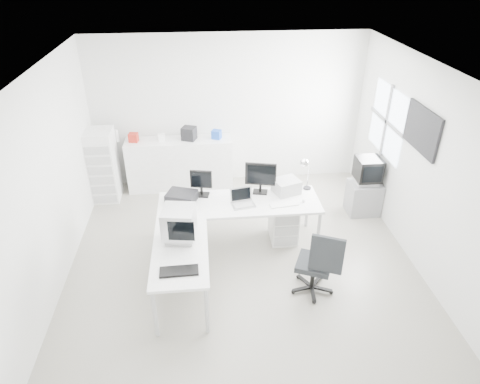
{
  "coord_description": "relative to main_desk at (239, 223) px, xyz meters",
  "views": [
    {
      "loc": [
        -0.51,
        -5.07,
        4.08
      ],
      "look_at": [
        0.0,
        0.2,
        1.0
      ],
      "focal_mm": 32.0,
      "sensor_mm": 36.0,
      "label": 1
    }
  ],
  "objects": [
    {
      "name": "laser_printer",
      "position": [
        0.75,
        0.22,
        0.48
      ],
      "size": [
        0.46,
        0.43,
        0.21
      ],
      "primitive_type": "cube",
      "rotation": [
        0.0,
        0.0,
        0.34
      ],
      "color": "#A9A9A9",
      "rests_on": "main_desk"
    },
    {
      "name": "clutter_box_c",
      "position": [
        -0.74,
        1.9,
        0.72
      ],
      "size": [
        0.3,
        0.29,
        0.24
      ],
      "primitive_type": "cube",
      "rotation": [
        0.0,
        0.0,
        -0.38
      ],
      "color": "black",
      "rests_on": "sideboard"
    },
    {
      "name": "clutter_box_d",
      "position": [
        -0.24,
        1.9,
        0.68
      ],
      "size": [
        0.2,
        0.19,
        0.16
      ],
      "primitive_type": "cube",
      "rotation": [
        0.0,
        0.0,
        -0.4
      ],
      "color": "blue",
      "rests_on": "sideboard"
    },
    {
      "name": "ceiling",
      "position": [
        -0.0,
        -0.34,
        2.42
      ],
      "size": [
        5.0,
        5.0,
        0.01
      ],
      "primitive_type": "cube",
      "color": "white",
      "rests_on": "back_wall"
    },
    {
      "name": "desk_lamp",
      "position": [
        1.1,
        0.3,
        0.59
      ],
      "size": [
        0.17,
        0.17,
        0.43
      ],
      "primitive_type": null,
      "rotation": [
        0.0,
        0.0,
        -0.18
      ],
      "color": "silver",
      "rests_on": "main_desk"
    },
    {
      "name": "clutter_box_b",
      "position": [
        -1.24,
        1.9,
        0.66
      ],
      "size": [
        0.14,
        0.12,
        0.12
      ],
      "primitive_type": "cube",
      "rotation": [
        0.0,
        0.0,
        0.16
      ],
      "color": "white",
      "rests_on": "sideboard"
    },
    {
      "name": "wall_picture",
      "position": [
        2.47,
        -0.24,
        1.52
      ],
      "size": [
        0.04,
        0.9,
        0.6
      ],
      "primitive_type": null,
      "color": "black",
      "rests_on": "right_wall"
    },
    {
      "name": "laptop",
      "position": [
        0.05,
        -0.1,
        0.49
      ],
      "size": [
        0.42,
        0.43,
        0.24
      ],
      "primitive_type": null,
      "rotation": [
        0.0,
        0.0,
        0.19
      ],
      "color": "#B7B7BA",
      "rests_on": "main_desk"
    },
    {
      "name": "white_keyboard",
      "position": [
        0.65,
        -0.15,
        0.38
      ],
      "size": [
        0.44,
        0.19,
        0.02
      ],
      "primitive_type": "cube",
      "rotation": [
        0.0,
        0.0,
        0.14
      ],
      "color": "white",
      "rests_on": "main_desk"
    },
    {
      "name": "filing_cabinet",
      "position": [
        -2.28,
        1.63,
        0.28
      ],
      "size": [
        0.46,
        0.55,
        1.31
      ],
      "primitive_type": "cube",
      "color": "white",
      "rests_on": "floor"
    },
    {
      "name": "window",
      "position": [
        2.48,
        0.86,
        1.23
      ],
      "size": [
        0.02,
        1.2,
        1.1
      ],
      "primitive_type": null,
      "color": "white",
      "rests_on": "right_wall"
    },
    {
      "name": "crt_tv",
      "position": [
        2.22,
        0.68,
        0.43
      ],
      "size": [
        0.5,
        0.48,
        0.45
      ],
      "primitive_type": null,
      "color": "black",
      "rests_on": "tv_cabinet"
    },
    {
      "name": "tv_cabinet",
      "position": [
        2.22,
        0.68,
        -0.09
      ],
      "size": [
        0.53,
        0.43,
        0.58
      ],
      "primitive_type": "cube",
      "color": "gray",
      "rests_on": "floor"
    },
    {
      "name": "clutter_box_a",
      "position": [
        -1.74,
        1.9,
        0.68
      ],
      "size": [
        0.18,
        0.16,
        0.16
      ],
      "primitive_type": "cube",
      "rotation": [
        0.0,
        0.0,
        -0.16
      ],
      "color": "#AF2419",
      "rests_on": "sideboard"
    },
    {
      "name": "side_desk",
      "position": [
        -0.85,
        -1.1,
        0.0
      ],
      "size": [
        0.7,
        1.4,
        0.75
      ],
      "primitive_type": null,
      "color": "white",
      "rests_on": "floor"
    },
    {
      "name": "inkjet_printer",
      "position": [
        -0.85,
        0.1,
        0.45
      ],
      "size": [
        0.5,
        0.45,
        0.15
      ],
      "primitive_type": "cube",
      "rotation": [
        0.0,
        0.0,
        -0.34
      ],
      "color": "black",
      "rests_on": "main_desk"
    },
    {
      "name": "floor",
      "position": [
        -0.0,
        -0.34,
        -0.38
      ],
      "size": [
        5.0,
        5.0,
        0.01
      ],
      "primitive_type": "cube",
      "color": "#B4B1A1",
      "rests_on": "ground"
    },
    {
      "name": "office_chair",
      "position": [
        0.88,
        -1.15,
        0.12
      ],
      "size": [
        0.76,
        0.76,
        1.0
      ],
      "primitive_type": null,
      "rotation": [
        0.0,
        0.0,
        -0.42
      ],
      "color": "#252729",
      "rests_on": "floor"
    },
    {
      "name": "crt_monitor",
      "position": [
        -0.85,
        -0.85,
        0.63
      ],
      "size": [
        0.51,
        0.51,
        0.51
      ],
      "primitive_type": null,
      "rotation": [
        0.0,
        0.0,
        -0.15
      ],
      "color": "#B7B7BA",
      "rests_on": "side_desk"
    },
    {
      "name": "right_wall",
      "position": [
        2.5,
        -0.34,
        1.02
      ],
      "size": [
        0.02,
        5.0,
        2.8
      ],
      "primitive_type": "cube",
      "color": "silver",
      "rests_on": "floor"
    },
    {
      "name": "main_desk",
      "position": [
        0.0,
        0.0,
        0.0
      ],
      "size": [
        2.4,
        0.8,
        0.75
      ],
      "primitive_type": null,
      "color": "white",
      "rests_on": "floor"
    },
    {
      "name": "back_wall",
      "position": [
        -0.0,
        2.16,
        1.02
      ],
      "size": [
        5.0,
        0.02,
        2.8
      ],
      "primitive_type": "cube",
      "color": "silver",
      "rests_on": "floor"
    },
    {
      "name": "black_keyboard",
      "position": [
        -0.85,
        -1.5,
        0.39
      ],
      "size": [
        0.46,
        0.19,
        0.03
      ],
      "primitive_type": "cube",
      "rotation": [
        0.0,
        0.0,
        0.03
      ],
      "color": "black",
      "rests_on": "side_desk"
    },
    {
      "name": "lcd_monitor_large",
      "position": [
        0.35,
        0.25,
        0.62
      ],
      "size": [
        0.5,
        0.29,
        0.49
      ],
      "primitive_type": null,
      "rotation": [
        0.0,
        0.0,
        -0.22
      ],
      "color": "black",
      "rests_on": "main_desk"
    },
    {
      "name": "drawer_pedestal",
      "position": [
        0.7,
        0.05,
        -0.08
      ],
      "size": [
        0.4,
        0.5,
        0.6
      ],
      "primitive_type": "cube",
      "color": "white",
      "rests_on": "floor"
    },
    {
      "name": "sideboard",
      "position": [
        -0.94,
        1.9,
        0.11
      ],
      "size": [
        1.95,
        0.49,
        0.98
      ],
      "primitive_type": "cube",
      "color": "white",
      "rests_on": "floor"
    },
    {
      "name": "white_mouse",
      "position": [
        0.95,
        -0.1,
        0.4
      ],
      "size": [
        0.05,
        0.05,
        0.05
      ],
      "primitive_type": "sphere",
      "color": "white",
      "rests_on": "main_desk"
    },
    {
      "name": "clutter_bottle",
      "position": [
        -2.04,
        1.94,
        0.71
      ],
      "size": [
        0.07,
        0.07,
        0.22
      ],
      "primitive_type": "cylinder",
      "color": "white",
      "rests_on": "sideboard"
    },
    {
      "name": "left_wall",
      "position": [
        -2.5,
        -0.34,
        1.02
      ],
      "size": [
        0.02,
        5.0,
        2.8
      ],
      "primitive_type": "cube",
      "color": "silver",
      "rests_on": "floor"
    },
    {
      "name": "lcd_monitor_small",
      "position": [
        -0.55,
        0.25,
        0.58
      ],
      "size": [
        0.36,
        0.25,
        0.41
      ],
      "primitive_type": null,
      "rotation": [
        0.0,
        0.0,
        -0.2
      ],
      "color": "black",
      "rests_on": "main_desk"
    }
  ]
}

